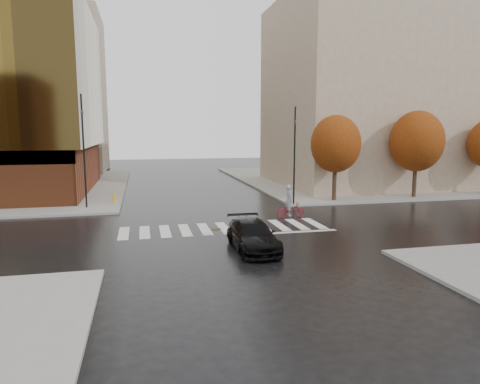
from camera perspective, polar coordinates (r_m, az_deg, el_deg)
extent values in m
plane|color=black|center=(23.88, -1.93, -5.11)|extent=(120.00, 120.00, 0.00)
cube|color=gray|center=(50.95, 17.05, 1.78)|extent=(30.00, 30.00, 0.15)
cube|color=silver|center=(24.35, -2.16, -4.83)|extent=(12.00, 3.00, 0.01)
cube|color=gray|center=(45.35, 15.64, 12.57)|extent=(16.00, 16.00, 18.00)
cube|color=gray|center=(61.08, -24.43, 11.91)|extent=(14.00, 12.00, 20.00)
cylinder|color=black|center=(33.71, 12.47, 1.32)|extent=(0.32, 0.32, 2.80)
ellipsoid|color=#8F390D|center=(33.49, 12.63, 6.28)|extent=(3.80, 3.80, 4.37)
cylinder|color=black|center=(37.25, 22.24, 1.54)|extent=(0.32, 0.32, 2.80)
ellipsoid|color=#8F390D|center=(37.05, 22.51, 6.28)|extent=(4.20, 4.20, 4.83)
imported|color=black|center=(20.00, 1.71, -5.79)|extent=(1.91, 4.61, 1.33)
imported|color=maroon|center=(27.36, 6.71, -2.39)|extent=(1.90, 0.78, 0.97)
imported|color=gray|center=(27.22, 6.54, -1.09)|extent=(0.53, 0.75, 1.98)
cylinder|color=black|center=(31.38, -20.11, 5.08)|extent=(0.12, 0.12, 7.79)
imported|color=black|center=(31.38, -20.37, 10.24)|extent=(0.20, 0.17, 0.97)
cylinder|color=black|center=(31.07, 7.27, 4.77)|extent=(0.12, 0.12, 7.01)
imported|color=black|center=(31.02, 7.36, 9.46)|extent=(0.17, 0.19, 0.88)
cylinder|color=#E9B30D|center=(33.25, -16.40, -0.88)|extent=(0.22, 0.22, 0.55)
sphere|color=#E9B30D|center=(33.21, -16.41, -0.40)|extent=(0.24, 0.24, 0.24)
cylinder|color=#4D3B1B|center=(24.10, -3.19, -4.98)|extent=(0.67, 0.67, 0.01)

